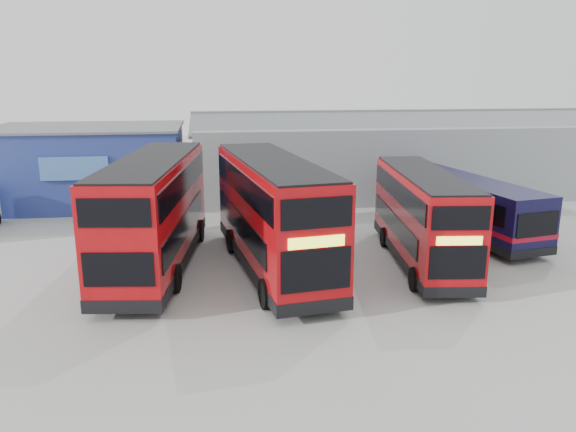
# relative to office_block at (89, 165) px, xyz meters

# --- Properties ---
(ground_plane) EXTENTS (120.00, 120.00, 0.00)m
(ground_plane) POSITION_rel_office_block_xyz_m (14.00, -17.99, -2.58)
(ground_plane) COLOR gray
(ground_plane) RESTS_ON ground
(office_block) EXTENTS (12.30, 8.32, 5.12)m
(office_block) POSITION_rel_office_block_xyz_m (0.00, 0.00, 0.00)
(office_block) COLOR navy
(office_block) RESTS_ON ground
(maintenance_shed) EXTENTS (30.50, 12.00, 5.89)m
(maintenance_shed) POSITION_rel_office_block_xyz_m (22.00, 2.01, 0.02)
(maintenance_shed) COLOR gray
(maintenance_shed) RESTS_ON ground
(double_decker_left) EXTENTS (4.19, 11.96, 4.96)m
(double_decker_left) POSITION_rel_office_block_xyz_m (5.59, -14.02, -0.11)
(double_decker_left) COLOR #AC090E
(double_decker_left) RESTS_ON ground
(double_decker_centre) EXTENTS (4.50, 11.99, 4.96)m
(double_decker_centre) POSITION_rel_office_block_xyz_m (10.72, -14.99, -0.11)
(double_decker_centre) COLOR #AC090E
(double_decker_centre) RESTS_ON ground
(double_decker_right) EXTENTS (3.36, 10.18, 4.23)m
(double_decker_right) POSITION_rel_office_block_xyz_m (17.54, -14.92, -0.47)
(double_decker_right) COLOR #AC090E
(double_decker_right) RESTS_ON ground
(single_decker_blue) EXTENTS (4.67, 11.58, 3.07)m
(single_decker_blue) POSITION_rel_office_block_xyz_m (21.54, -10.34, -1.06)
(single_decker_blue) COLOR #0B0D33
(single_decker_blue) RESTS_ON ground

